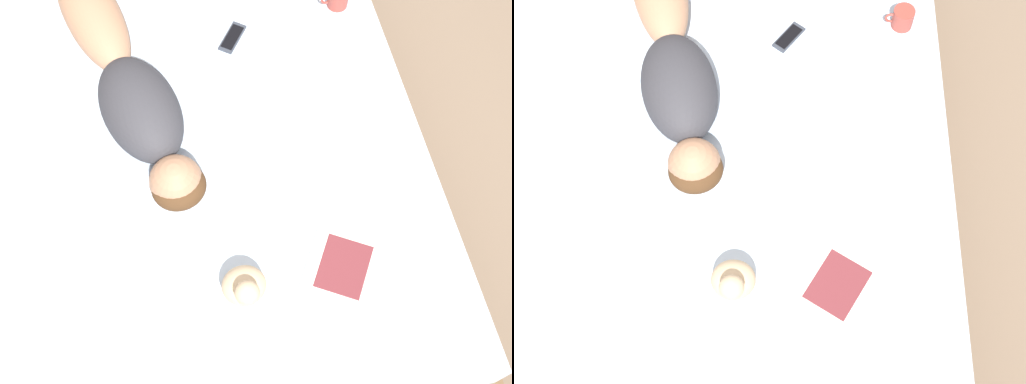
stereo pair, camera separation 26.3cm
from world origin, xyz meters
TOP-DOWN VIEW (x-y plane):
  - ground_plane at (0.00, 0.00)m, footprint 12.00×12.00m
  - bed at (0.00, 0.00)m, footprint 1.88×2.33m
  - person at (0.17, -0.24)m, footprint 0.51×1.31m
  - open_magazine at (-0.57, 0.71)m, footprint 0.60×0.53m
  - cell_phone at (-0.29, -0.43)m, footprint 0.14×0.16m
  - plush_toy at (-0.09, 0.66)m, footprint 0.16×0.17m

SIDE VIEW (x-z plane):
  - ground_plane at x=0.00m, z-range 0.00..0.00m
  - bed at x=0.00m, z-range 0.00..0.53m
  - open_magazine at x=-0.57m, z-range 0.54..0.55m
  - cell_phone at x=-0.29m, z-range 0.54..0.55m
  - plush_toy at x=-0.09m, z-range 0.52..0.72m
  - person at x=0.17m, z-range 0.52..0.75m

